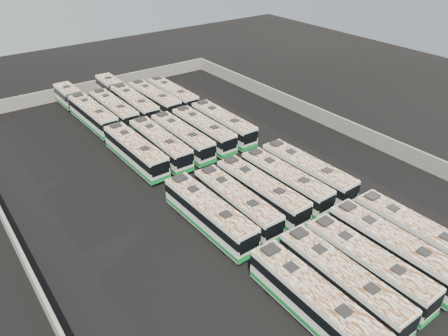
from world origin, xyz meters
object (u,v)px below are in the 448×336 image
Objects in this scene: bus_midfront_far_left at (209,214)px; bus_back_center at (126,98)px; bus_front_left at (342,281)px; bus_midback_left at (160,144)px; bus_midback_far_right at (223,124)px; bus_midback_right at (203,130)px; bus_front_right at (392,248)px; bus_midfront_right at (285,181)px; bus_back_far_right at (173,95)px; bus_front_center at (368,265)px; bus_back_far_left at (84,108)px; bus_front_far_left at (314,302)px; bus_midfront_far_right at (307,172)px; bus_back_left at (114,110)px; bus_midback_far_left at (135,151)px; bus_front_far_right at (415,235)px; bus_midfront_left at (236,203)px; bus_midfront_center at (261,192)px; bus_back_right at (154,100)px; bus_midback_center at (182,138)px.

bus_midfront_far_left reaches higher than bus_back_center.
bus_back_center is at bearing 87.05° from bus_front_left.
bus_midback_far_right is (10.18, 0.16, 0.00)m from bus_midback_left.
bus_front_right is at bearing -90.34° from bus_midback_right.
bus_front_right is 1.03× the size of bus_midfront_right.
bus_back_far_right is (10.15, 44.03, -0.04)m from bus_front_left.
bus_back_far_left reaches higher than bus_front_center.
bus_front_center reaches higher than bus_back_far_right.
bus_back_far_right is at bearing 73.54° from bus_front_far_left.
bus_midback_right is at bearing -77.35° from bus_back_center.
bus_front_left is at bearing -127.62° from bus_midfront_far_right.
bus_back_left is (-0.11, 44.03, -0.03)m from bus_front_left.
bus_front_far_left is at bearing -94.55° from bus_back_left.
bus_back_left is (3.33, 13.91, -0.05)m from bus_midback_far_left.
bus_front_right is 1.01× the size of bus_midback_left.
bus_midback_far_left reaches higher than bus_midback_right.
bus_front_center is 3.39m from bus_front_right.
bus_midfront_far_right reaches higher than bus_front_far_right.
bus_midback_far_left is at bearing 102.28° from bus_midfront_left.
bus_front_center is 44.17m from bus_back_left.
bus_midfront_center is (-6.85, 13.92, 0.02)m from bus_front_far_right.
bus_front_right is at bearing -96.13° from bus_midback_far_right.
bus_back_left is at bearing 116.19° from bus_midback_right.
bus_back_far_left is at bearing 120.57° from bus_midback_right.
bus_midfront_left is at bearing -108.84° from bus_back_far_right.
bus_midback_far_right reaches higher than bus_midfront_center.
bus_midback_left reaches higher than bus_back_right.
bus_midback_left is at bearing 91.16° from bus_front_left.
bus_back_right is at bearing 82.12° from bus_midfront_center.
bus_midback_left is 17.32m from bus_back_far_right.
bus_back_center is at bearing 100.06° from bus_midfront_far_right.
bus_back_far_left is at bearing 134.97° from bus_back_left.
bus_back_far_left is at bearing 100.16° from bus_midfront_center.
bus_back_far_right is (13.55, 44.20, -0.06)m from bus_front_far_left.
bus_midfront_far_left is 33.07m from bus_back_far_right.
bus_front_left is 1.01× the size of bus_midfront_right.
bus_midfront_far_left is 1.00× the size of bus_midback_far_left.
bus_back_center is (-6.74, 33.53, -0.03)m from bus_midfront_far_right.
bus_midback_right is 0.63× the size of bus_back_center.
bus_midback_far_right is at bearing 76.70° from bus_front_center.
bus_front_left reaches higher than bus_midback_center.
bus_midfront_far_left reaches higher than bus_back_left.
bus_back_far_right is (13.62, 30.14, -0.06)m from bus_midfront_far_left.
bus_midback_left is (-3.31, 30.01, 0.04)m from bus_front_center.
bus_midback_left is 10.18m from bus_midback_far_right.
bus_front_left is 10.13m from bus_front_far_right.
bus_midback_right is at bearing 2.46° from bus_midback_center.
bus_front_far_left is 1.02× the size of bus_midback_center.
bus_midfront_far_left is 10.25m from bus_midfront_right.
bus_back_far_right is (6.86, 44.04, -0.01)m from bus_front_center.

